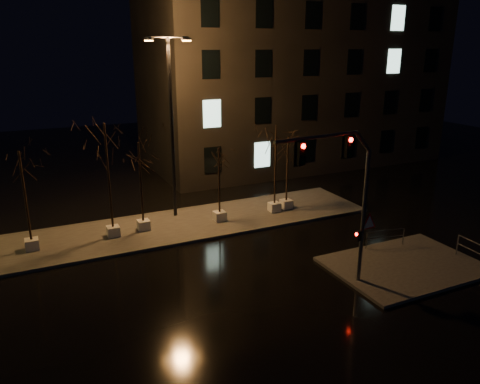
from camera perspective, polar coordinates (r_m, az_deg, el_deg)
ground at (r=22.41m, az=-1.19°, el=-9.16°), size 90.00×90.00×0.00m
median at (r=27.51m, az=-6.31°, el=-3.89°), size 22.00×5.00×0.15m
sidewalk_corner at (r=23.73m, az=19.45°, el=-8.45°), size 7.00×5.00×0.15m
building at (r=42.60m, az=6.29°, el=13.94°), size 25.00×12.00×15.00m
tree_0 at (r=24.89m, az=-25.06°, el=2.02°), size 1.80×1.80×5.23m
tree_1 at (r=25.01m, az=-16.00°, el=5.03°), size 1.80×1.80×6.32m
tree_2 at (r=25.73m, az=-12.16°, el=3.54°), size 1.80×1.80×5.10m
tree_3 at (r=26.69m, az=-2.58°, el=3.36°), size 1.80×1.80×4.47m
tree_4 at (r=28.14m, az=4.39°, el=5.72°), size 1.80×1.80×5.52m
tree_5 at (r=28.89m, az=5.84°, el=4.75°), size 1.80×1.80×4.72m
traffic_signal_mast at (r=19.26m, az=12.88°, el=0.48°), size 5.48×0.64×6.71m
streetlight_main at (r=27.31m, az=-8.39°, el=9.06°), size 2.59×0.78×10.38m
guard_rail_a at (r=25.10m, az=17.31°, el=-5.10°), size 2.10×0.47×0.92m
guard_rail_b at (r=24.76m, az=26.83°, el=-6.37°), size 0.18×2.23×1.06m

